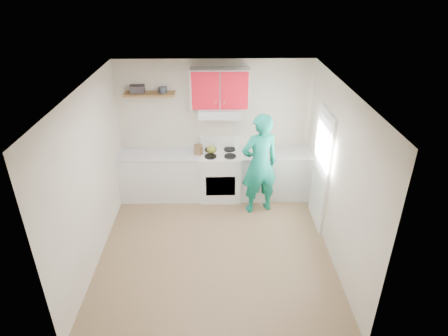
{
  "coord_description": "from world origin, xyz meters",
  "views": [
    {
      "loc": [
        0.04,
        -4.91,
        4.01
      ],
      "look_at": [
        0.15,
        0.55,
        1.15
      ],
      "focal_mm": 30.81,
      "sensor_mm": 36.0,
      "label": 1
    }
  ],
  "objects_px": {
    "tin": "(163,90)",
    "person": "(260,164)",
    "stove": "(220,175)",
    "kettle": "(211,149)",
    "crock": "(198,150)"
  },
  "relations": [
    {
      "from": "crock",
      "to": "person",
      "type": "height_order",
      "value": "person"
    },
    {
      "from": "person",
      "to": "stove",
      "type": "bearing_deg",
      "value": -53.7
    },
    {
      "from": "stove",
      "to": "crock",
      "type": "height_order",
      "value": "crock"
    },
    {
      "from": "tin",
      "to": "kettle",
      "type": "bearing_deg",
      "value": -10.87
    },
    {
      "from": "stove",
      "to": "tin",
      "type": "distance_m",
      "value": 1.93
    },
    {
      "from": "tin",
      "to": "crock",
      "type": "height_order",
      "value": "tin"
    },
    {
      "from": "crock",
      "to": "person",
      "type": "distance_m",
      "value": 1.2
    },
    {
      "from": "tin",
      "to": "kettle",
      "type": "xyz_separation_m",
      "value": [
        0.85,
        -0.16,
        -1.09
      ]
    },
    {
      "from": "stove",
      "to": "person",
      "type": "bearing_deg",
      "value": -36.03
    },
    {
      "from": "stove",
      "to": "person",
      "type": "xyz_separation_m",
      "value": [
        0.69,
        -0.5,
        0.48
      ]
    },
    {
      "from": "stove",
      "to": "kettle",
      "type": "xyz_separation_m",
      "value": [
        -0.17,
        0.03,
        0.53
      ]
    },
    {
      "from": "stove",
      "to": "tin",
      "type": "bearing_deg",
      "value": 169.06
    },
    {
      "from": "kettle",
      "to": "crock",
      "type": "distance_m",
      "value": 0.24
    },
    {
      "from": "tin",
      "to": "person",
      "type": "relative_size",
      "value": 0.08
    },
    {
      "from": "tin",
      "to": "kettle",
      "type": "height_order",
      "value": "tin"
    }
  ]
}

